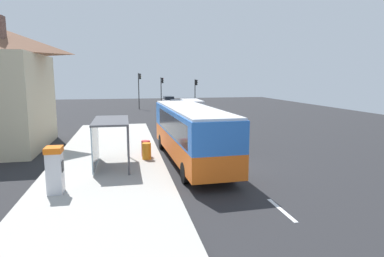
# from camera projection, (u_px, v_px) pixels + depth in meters

# --- Properties ---
(ground_plane) EXTENTS (56.00, 92.00, 0.04)m
(ground_plane) POSITION_uv_depth(u_px,v_px,m) (182.00, 129.00, 31.58)
(ground_plane) COLOR #262628
(sidewalk_platform) EXTENTS (6.20, 30.00, 0.18)m
(sidewalk_platform) POSITION_uv_depth(u_px,v_px,m) (108.00, 163.00, 18.68)
(sidewalk_platform) COLOR #ADAAA3
(sidewalk_platform) RESTS_ON ground
(lane_stripe_seg_0) EXTENTS (0.16, 2.20, 0.01)m
(lane_stripe_seg_0) POSITION_uv_depth(u_px,v_px,m) (281.00, 210.00, 12.27)
(lane_stripe_seg_0) COLOR silver
(lane_stripe_seg_0) RESTS_ON ground
(lane_stripe_seg_1) EXTENTS (0.16, 2.20, 0.01)m
(lane_stripe_seg_1) POSITION_uv_depth(u_px,v_px,m) (237.00, 172.00, 17.10)
(lane_stripe_seg_1) COLOR silver
(lane_stripe_seg_1) RESTS_ON ground
(lane_stripe_seg_2) EXTENTS (0.16, 2.20, 0.01)m
(lane_stripe_seg_2) POSITION_uv_depth(u_px,v_px,m) (212.00, 151.00, 21.94)
(lane_stripe_seg_2) COLOR silver
(lane_stripe_seg_2) RESTS_ON ground
(lane_stripe_seg_3) EXTENTS (0.16, 2.20, 0.01)m
(lane_stripe_seg_3) POSITION_uv_depth(u_px,v_px,m) (196.00, 138.00, 26.78)
(lane_stripe_seg_3) COLOR silver
(lane_stripe_seg_3) RESTS_ON ground
(lane_stripe_seg_4) EXTENTS (0.16, 2.20, 0.01)m
(lane_stripe_seg_4) POSITION_uv_depth(u_px,v_px,m) (185.00, 129.00, 31.62)
(lane_stripe_seg_4) COLOR silver
(lane_stripe_seg_4) RESTS_ON ground
(lane_stripe_seg_5) EXTENTS (0.16, 2.20, 0.01)m
(lane_stripe_seg_5) POSITION_uv_depth(u_px,v_px,m) (177.00, 122.00, 36.46)
(lane_stripe_seg_5) COLOR silver
(lane_stripe_seg_5) RESTS_ON ground
(lane_stripe_seg_6) EXTENTS (0.16, 2.20, 0.01)m
(lane_stripe_seg_6) POSITION_uv_depth(u_px,v_px,m) (171.00, 116.00, 41.30)
(lane_stripe_seg_6) COLOR silver
(lane_stripe_seg_6) RESTS_ON ground
(lane_stripe_seg_7) EXTENTS (0.16, 2.20, 0.01)m
(lane_stripe_seg_7) POSITION_uv_depth(u_px,v_px,m) (166.00, 112.00, 46.14)
(lane_stripe_seg_7) COLOR silver
(lane_stripe_seg_7) RESTS_ON ground
(bus) EXTENTS (2.87, 11.09, 3.21)m
(bus) POSITION_uv_depth(u_px,v_px,m) (190.00, 131.00, 18.91)
(bus) COLOR orange
(bus) RESTS_ON ground
(white_van) EXTENTS (2.22, 5.28, 2.30)m
(white_van) POSITION_uv_depth(u_px,v_px,m) (192.00, 108.00, 37.98)
(white_van) COLOR silver
(white_van) RESTS_ON ground
(sedan_near) EXTENTS (2.01, 4.48, 1.52)m
(sedan_near) POSITION_uv_depth(u_px,v_px,m) (177.00, 105.00, 49.38)
(sedan_near) COLOR #B7B7BC
(sedan_near) RESTS_ON ground
(sedan_far) EXTENTS (1.93, 4.45, 1.52)m
(sedan_far) POSITION_uv_depth(u_px,v_px,m) (169.00, 100.00, 58.16)
(sedan_far) COLOR #B7B7BC
(sedan_far) RESTS_ON ground
(ticket_machine) EXTENTS (0.66, 0.76, 1.94)m
(ticket_machine) POSITION_uv_depth(u_px,v_px,m) (55.00, 170.00, 13.41)
(ticket_machine) COLOR silver
(ticket_machine) RESTS_ON sidewalk_platform
(recycling_bin_orange) EXTENTS (0.52, 0.52, 0.95)m
(recycling_bin_orange) POSITION_uv_depth(u_px,v_px,m) (147.00, 151.00, 19.09)
(recycling_bin_orange) COLOR orange
(recycling_bin_orange) RESTS_ON sidewalk_platform
(recycling_bin_red) EXTENTS (0.52, 0.52, 0.95)m
(recycling_bin_red) POSITION_uv_depth(u_px,v_px,m) (146.00, 149.00, 19.77)
(recycling_bin_red) COLOR red
(recycling_bin_red) RESTS_ON sidewalk_platform
(traffic_light_near_side) EXTENTS (0.49, 0.28, 4.56)m
(traffic_light_near_side) POSITION_uv_depth(u_px,v_px,m) (196.00, 89.00, 51.03)
(traffic_light_near_side) COLOR #2D2D2D
(traffic_light_near_side) RESTS_ON ground
(traffic_light_far_side) EXTENTS (0.49, 0.28, 5.49)m
(traffic_light_far_side) POSITION_uv_depth(u_px,v_px,m) (139.00, 86.00, 50.01)
(traffic_light_far_side) COLOR #2D2D2D
(traffic_light_far_side) RESTS_ON ground
(traffic_light_median) EXTENTS (0.49, 0.28, 4.85)m
(traffic_light_median) POSITION_uv_depth(u_px,v_px,m) (162.00, 88.00, 51.54)
(traffic_light_median) COLOR #2D2D2D
(traffic_light_median) RESTS_ON ground
(bus_shelter) EXTENTS (1.80, 4.00, 2.50)m
(bus_shelter) POSITION_uv_depth(u_px,v_px,m) (105.00, 131.00, 17.37)
(bus_shelter) COLOR #4C4C51
(bus_shelter) RESTS_ON sidewalk_platform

